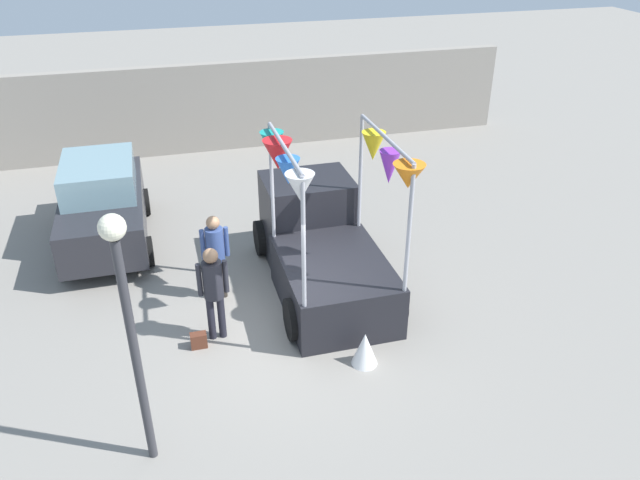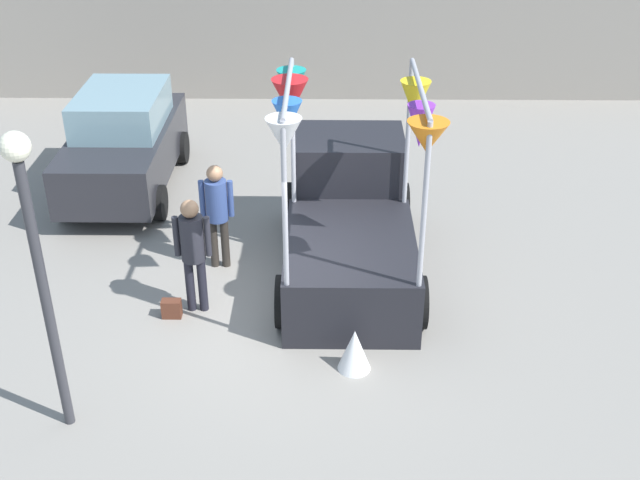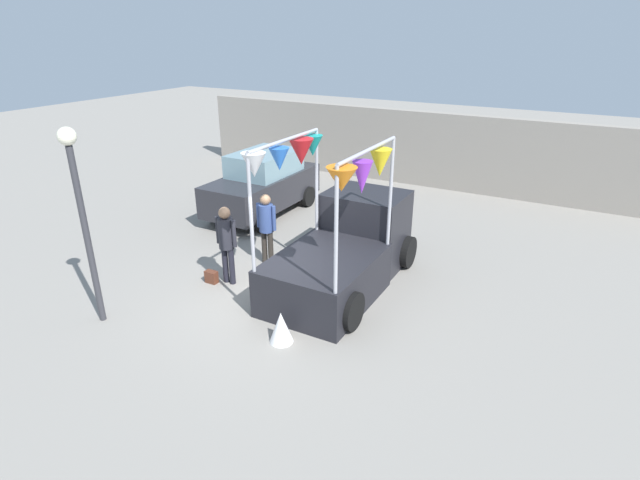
{
  "view_description": "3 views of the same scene",
  "coord_description": "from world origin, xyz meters",
  "px_view_note": "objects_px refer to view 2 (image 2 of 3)",
  "views": [
    {
      "loc": [
        -1.84,
        -8.92,
        6.85
      ],
      "look_at": [
        0.74,
        0.51,
        1.42
      ],
      "focal_mm": 35.0,
      "sensor_mm": 36.0,
      "label": 1
    },
    {
      "loc": [
        0.66,
        -9.72,
        6.69
      ],
      "look_at": [
        0.54,
        0.17,
        1.11
      ],
      "focal_mm": 45.0,
      "sensor_mm": 36.0,
      "label": 2
    },
    {
      "loc": [
        5.32,
        -7.65,
        5.29
      ],
      "look_at": [
        0.74,
        0.63,
        1.23
      ],
      "focal_mm": 28.0,
      "sensor_mm": 36.0,
      "label": 3
    }
  ],
  "objects_px": {
    "street_lamp": "(35,245)",
    "folded_kite_bundle_white": "(354,350)",
    "person_vendor": "(217,206)",
    "vendor_truck": "(349,213)",
    "handbag": "(172,309)",
    "parked_car": "(124,142)",
    "person_customer": "(193,245)"
  },
  "relations": [
    {
      "from": "parked_car",
      "to": "person_customer",
      "type": "relative_size",
      "value": 2.24
    },
    {
      "from": "vendor_truck",
      "to": "person_customer",
      "type": "distance_m",
      "value": 2.62
    },
    {
      "from": "folded_kite_bundle_white",
      "to": "vendor_truck",
      "type": "bearing_deg",
      "value": 90.71
    },
    {
      "from": "person_customer",
      "to": "parked_car",
      "type": "bearing_deg",
      "value": 115.0
    },
    {
      "from": "parked_car",
      "to": "folded_kite_bundle_white",
      "type": "height_order",
      "value": "parked_car"
    },
    {
      "from": "vendor_truck",
      "to": "street_lamp",
      "type": "relative_size",
      "value": 1.09
    },
    {
      "from": "vendor_truck",
      "to": "folded_kite_bundle_white",
      "type": "bearing_deg",
      "value": -89.29
    },
    {
      "from": "parked_car",
      "to": "folded_kite_bundle_white",
      "type": "distance_m",
      "value": 6.92
    },
    {
      "from": "handbag",
      "to": "street_lamp",
      "type": "bearing_deg",
      "value": -111.05
    },
    {
      "from": "vendor_truck",
      "to": "folded_kite_bundle_white",
      "type": "relative_size",
      "value": 6.8
    },
    {
      "from": "parked_car",
      "to": "person_customer",
      "type": "xyz_separation_m",
      "value": [
        1.92,
        -4.12,
        0.14
      ]
    },
    {
      "from": "handbag",
      "to": "street_lamp",
      "type": "height_order",
      "value": "street_lamp"
    },
    {
      "from": "parked_car",
      "to": "person_vendor",
      "type": "relative_size",
      "value": 2.29
    },
    {
      "from": "person_vendor",
      "to": "handbag",
      "type": "height_order",
      "value": "person_vendor"
    },
    {
      "from": "vendor_truck",
      "to": "handbag",
      "type": "bearing_deg",
      "value": -148.81
    },
    {
      "from": "person_vendor",
      "to": "folded_kite_bundle_white",
      "type": "relative_size",
      "value": 2.91
    },
    {
      "from": "handbag",
      "to": "folded_kite_bundle_white",
      "type": "xyz_separation_m",
      "value": [
        2.61,
        -1.15,
        0.16
      ]
    },
    {
      "from": "street_lamp",
      "to": "parked_car",
      "type": "bearing_deg",
      "value": 96.23
    },
    {
      "from": "parked_car",
      "to": "folded_kite_bundle_white",
      "type": "bearing_deg",
      "value": -52.61
    },
    {
      "from": "person_customer",
      "to": "folded_kite_bundle_white",
      "type": "xyz_separation_m",
      "value": [
        2.26,
        -1.35,
        -0.79
      ]
    },
    {
      "from": "vendor_truck",
      "to": "parked_car",
      "type": "height_order",
      "value": "vendor_truck"
    },
    {
      "from": "person_customer",
      "to": "person_vendor",
      "type": "bearing_deg",
      "value": 81.56
    },
    {
      "from": "street_lamp",
      "to": "folded_kite_bundle_white",
      "type": "xyz_separation_m",
      "value": [
        3.47,
        1.07,
        -2.17
      ]
    },
    {
      "from": "parked_car",
      "to": "folded_kite_bundle_white",
      "type": "relative_size",
      "value": 6.67
    },
    {
      "from": "person_vendor",
      "to": "person_customer",
      "type": "bearing_deg",
      "value": -98.44
    },
    {
      "from": "person_vendor",
      "to": "street_lamp",
      "type": "bearing_deg",
      "value": -110.75
    },
    {
      "from": "parked_car",
      "to": "person_customer",
      "type": "distance_m",
      "value": 4.55
    },
    {
      "from": "vendor_truck",
      "to": "person_customer",
      "type": "height_order",
      "value": "vendor_truck"
    },
    {
      "from": "person_vendor",
      "to": "handbag",
      "type": "xyz_separation_m",
      "value": [
        -0.53,
        -1.45,
        -0.92
      ]
    },
    {
      "from": "parked_car",
      "to": "person_vendor",
      "type": "bearing_deg",
      "value": -53.76
    },
    {
      "from": "vendor_truck",
      "to": "folded_kite_bundle_white",
      "type": "distance_m",
      "value": 2.78
    },
    {
      "from": "parked_car",
      "to": "vendor_truck",
      "type": "bearing_deg",
      "value": -33.61
    }
  ]
}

